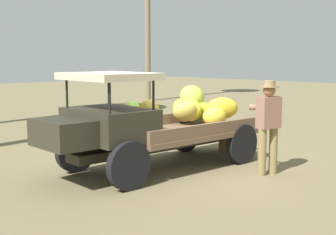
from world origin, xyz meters
TOP-DOWN VIEW (x-y plane):
  - ground_plane at (0.00, 0.00)m, footprint 60.00×60.00m
  - truck at (0.60, -0.00)m, footprint 4.52×1.85m
  - farmer at (-0.70, 1.73)m, footprint 0.53×0.49m
  - wooden_crate at (-1.95, -0.06)m, footprint 0.69×0.72m

SIDE VIEW (x-z plane):
  - ground_plane at x=0.00m, z-range 0.00..0.00m
  - wooden_crate at x=-1.95m, z-range 0.00..0.42m
  - truck at x=0.60m, z-range -0.05..1.79m
  - farmer at x=-0.70m, z-range 0.12..1.81m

